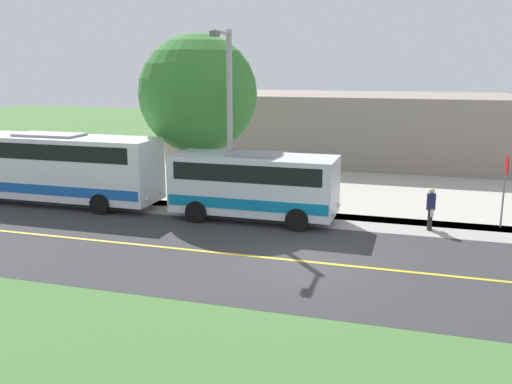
{
  "coord_description": "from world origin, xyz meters",
  "views": [
    {
      "loc": [
        16.82,
        3.4,
        6.23
      ],
      "look_at": [
        -3.5,
        -2.7,
        1.4
      ],
      "focal_mm": 38.7,
      "sensor_mm": 36.0,
      "label": 1
    }
  ],
  "objects": [
    {
      "name": "ground_plane",
      "position": [
        0.0,
        0.0,
        0.0
      ],
      "size": [
        120.0,
        120.0,
        0.0
      ],
      "primitive_type": "plane",
      "color": "#477238"
    },
    {
      "name": "road_surface",
      "position": [
        0.0,
        0.0,
        0.0
      ],
      "size": [
        8.0,
        100.0,
        0.01
      ],
      "primitive_type": "cube",
      "color": "#333335",
      "rests_on": "ground"
    },
    {
      "name": "sidewalk",
      "position": [
        -5.2,
        0.0,
        0.0
      ],
      "size": [
        2.4,
        100.0,
        0.01
      ],
      "primitive_type": "cube",
      "color": "#9E9991",
      "rests_on": "ground"
    },
    {
      "name": "parking_lot_surface",
      "position": [
        -12.4,
        3.0,
        0.0
      ],
      "size": [
        14.0,
        36.0,
        0.01
      ],
      "primitive_type": "cube",
      "color": "#B2ADA3",
      "rests_on": "ground"
    },
    {
      "name": "road_centre_line",
      "position": [
        0.0,
        0.0,
        0.01
      ],
      "size": [
        0.16,
        100.0,
        0.0
      ],
      "primitive_type": "cube",
      "color": "gold",
      "rests_on": "ground"
    },
    {
      "name": "shuttle_bus_front",
      "position": [
        -4.51,
        -3.09,
        1.54
      ],
      "size": [
        2.67,
        6.9,
        2.8
      ],
      "color": "silver",
      "rests_on": "ground"
    },
    {
      "name": "transit_bus_rear",
      "position": [
        -4.5,
        -12.86,
        1.79
      ],
      "size": [
        2.65,
        10.43,
        3.26
      ],
      "color": "white",
      "rests_on": "ground"
    },
    {
      "name": "pedestrian_with_bags",
      "position": [
        -4.99,
        3.95,
        0.89
      ],
      "size": [
        0.72,
        0.34,
        1.66
      ],
      "color": "#262628",
      "rests_on": "ground"
    },
    {
      "name": "stop_sign",
      "position": [
        -6.1,
        6.66,
        1.96
      ],
      "size": [
        0.76,
        0.07,
        2.88
      ],
      "color": "slate",
      "rests_on": "ground"
    },
    {
      "name": "street_light_pole",
      "position": [
        -4.87,
        -4.3,
        4.25
      ],
      "size": [
        1.97,
        0.24,
        7.7
      ],
      "color": "#9E9EA3",
      "rests_on": "ground"
    },
    {
      "name": "tree_curbside",
      "position": [
        -7.4,
        -6.7,
        4.99
      ],
      "size": [
        5.53,
        5.53,
        7.76
      ],
      "color": "#4C3826",
      "rests_on": "ground"
    },
    {
      "name": "commercial_building",
      "position": [
        -21.4,
        -1.93,
        2.22
      ],
      "size": [
        10.0,
        22.07,
        4.43
      ],
      "primitive_type": "cube",
      "color": "gray",
      "rests_on": "ground"
    }
  ]
}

